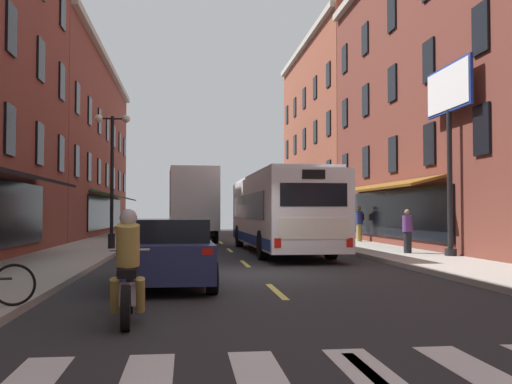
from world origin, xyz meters
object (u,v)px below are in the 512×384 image
(billboard_sign, at_px, (449,108))
(pedestrian_near, at_px, (359,223))
(box_truck, at_px, (192,205))
(sedan_near, at_px, (194,226))
(motorcycle_rider, at_px, (128,273))
(pedestrian_mid, at_px, (407,231))
(street_lamp_twin, at_px, (112,174))
(sedan_mid, at_px, (170,251))
(transit_bus, at_px, (279,212))

(billboard_sign, xyz_separation_m, pedestrian_near, (-0.16, 10.03, -4.08))
(box_truck, distance_m, pedestrian_near, 8.97)
(sedan_near, bearing_deg, billboard_sign, -68.48)
(motorcycle_rider, bearing_deg, pedestrian_mid, 52.95)
(pedestrian_near, bearing_deg, pedestrian_mid, 127.68)
(pedestrian_near, bearing_deg, street_lamp_twin, 64.52)
(motorcycle_rider, height_order, pedestrian_mid, pedestrian_mid)
(sedan_mid, distance_m, motorcycle_rider, 4.37)
(pedestrian_near, bearing_deg, sedan_mid, 103.11)
(sedan_mid, distance_m, pedestrian_near, 18.29)
(box_truck, distance_m, sedan_mid, 18.93)
(billboard_sign, height_order, sedan_mid, billboard_sign)
(box_truck, height_order, motorcycle_rider, box_truck)
(billboard_sign, bearing_deg, sedan_near, 111.52)
(sedan_near, height_order, motorcycle_rider, motorcycle_rider)
(box_truck, bearing_deg, sedan_near, 88.67)
(pedestrian_mid, bearing_deg, pedestrian_near, -15.47)
(sedan_mid, bearing_deg, billboard_sign, 32.28)
(sedan_mid, relative_size, motorcycle_rider, 2.29)
(billboard_sign, xyz_separation_m, street_lamp_twin, (-11.89, 5.38, -2.01))
(transit_bus, height_order, sedan_near, transit_bus)
(motorcycle_rider, bearing_deg, sedan_near, 87.54)
(billboard_sign, relative_size, sedan_near, 1.44)
(billboard_sign, bearing_deg, transit_bus, 140.73)
(pedestrian_near, bearing_deg, motorcycle_rider, 107.57)
(billboard_sign, bearing_deg, sedan_mid, -147.72)
(transit_bus, height_order, street_lamp_twin, street_lamp_twin)
(pedestrian_mid, bearing_deg, street_lamp_twin, 60.01)
(billboard_sign, distance_m, pedestrian_mid, 4.56)
(motorcycle_rider, bearing_deg, billboard_sign, 46.30)
(pedestrian_near, bearing_deg, transit_bus, 91.81)
(motorcycle_rider, bearing_deg, sedan_mid, 83.65)
(sedan_near, distance_m, street_lamp_twin, 16.43)
(transit_bus, bearing_deg, street_lamp_twin, 170.41)
(box_truck, bearing_deg, transit_bus, -69.04)
(billboard_sign, height_order, pedestrian_mid, billboard_sign)
(billboard_sign, xyz_separation_m, transit_bus, (-5.20, 4.25, -3.53))
(street_lamp_twin, bearing_deg, box_truck, 66.54)
(sedan_mid, bearing_deg, motorcycle_rider, -96.35)
(sedan_near, xyz_separation_m, motorcycle_rider, (-1.35, -31.42, 0.02))
(sedan_near, relative_size, pedestrian_mid, 2.86)
(billboard_sign, bearing_deg, box_truck, 123.30)
(transit_bus, bearing_deg, motorcycle_rider, -107.41)
(pedestrian_near, distance_m, pedestrian_mid, 8.61)
(transit_bus, height_order, pedestrian_mid, transit_bus)
(transit_bus, distance_m, motorcycle_rider, 15.15)
(sedan_near, distance_m, pedestrian_mid, 21.14)
(box_truck, bearing_deg, billboard_sign, -56.70)
(box_truck, height_order, sedan_mid, box_truck)
(billboard_sign, relative_size, street_lamp_twin, 1.19)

